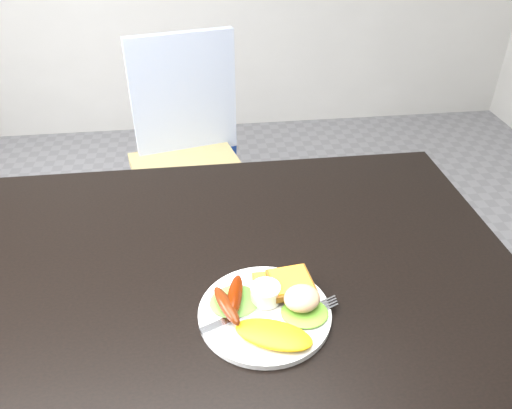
% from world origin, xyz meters
% --- Properties ---
extents(dining_table, '(1.20, 0.80, 0.04)m').
position_xyz_m(dining_table, '(0.00, 0.00, 0.73)').
color(dining_table, black).
rests_on(dining_table, ground).
extents(dining_chair, '(0.47, 0.47, 0.05)m').
position_xyz_m(dining_chair, '(-0.05, 0.87, 0.45)').
color(dining_chair, tan).
rests_on(dining_chair, ground).
extents(person, '(0.53, 0.36, 1.45)m').
position_xyz_m(person, '(-0.02, 0.78, 0.73)').
color(person, navy).
rests_on(person, ground).
extents(plate, '(0.23, 0.23, 0.01)m').
position_xyz_m(plate, '(0.08, -0.14, 0.76)').
color(plate, white).
rests_on(plate, dining_table).
extents(lettuce_left, '(0.10, 0.10, 0.01)m').
position_xyz_m(lettuce_left, '(0.04, -0.11, 0.77)').
color(lettuce_left, olive).
rests_on(lettuce_left, plate).
extents(lettuce_right, '(0.09, 0.08, 0.01)m').
position_xyz_m(lettuce_right, '(0.15, -0.15, 0.77)').
color(lettuce_right, '#5A9A26').
rests_on(lettuce_right, plate).
extents(omelette, '(0.14, 0.11, 0.02)m').
position_xyz_m(omelette, '(0.09, -0.20, 0.77)').
color(omelette, yellow).
rests_on(omelette, plate).
extents(sausage_a, '(0.05, 0.10, 0.02)m').
position_xyz_m(sausage_a, '(0.02, -0.14, 0.78)').
color(sausage_a, '#5C2907').
rests_on(sausage_a, lettuce_left).
extents(sausage_b, '(0.05, 0.11, 0.03)m').
position_xyz_m(sausage_b, '(0.03, -0.12, 0.78)').
color(sausage_b, '#6A1D01').
rests_on(sausage_b, lettuce_left).
extents(ramekin, '(0.06, 0.06, 0.03)m').
position_xyz_m(ramekin, '(0.09, -0.11, 0.78)').
color(ramekin, white).
rests_on(ramekin, plate).
extents(toast_a, '(0.07, 0.07, 0.01)m').
position_xyz_m(toast_a, '(0.11, -0.09, 0.77)').
color(toast_a, olive).
rests_on(toast_a, plate).
extents(toast_b, '(0.08, 0.08, 0.01)m').
position_xyz_m(toast_b, '(0.14, -0.10, 0.78)').
color(toast_b, brown).
rests_on(toast_b, toast_a).
extents(potato_salad, '(0.08, 0.08, 0.03)m').
position_xyz_m(potato_salad, '(0.15, -0.14, 0.79)').
color(potato_salad, beige).
rests_on(potato_salad, lettuce_right).
extents(fork, '(0.18, 0.09, 0.00)m').
position_xyz_m(fork, '(0.06, -0.14, 0.76)').
color(fork, '#ADAFB7').
rests_on(fork, plate).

